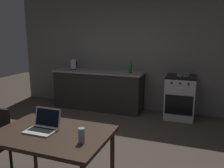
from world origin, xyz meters
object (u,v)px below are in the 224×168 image
at_px(dining_table, 52,139).
at_px(electric_kettle, 73,65).
at_px(laptop, 43,126).
at_px(frying_pan, 183,75).
at_px(drinking_glass, 81,135).
at_px(bottle, 131,68).
at_px(stove_oven, 180,97).

xyz_separation_m(dining_table, electric_kettle, (-1.45, 3.04, 0.36)).
distance_m(laptop, electric_kettle, 3.32).
bearing_deg(frying_pan, drinking_glass, -102.89).
bearing_deg(dining_table, electric_kettle, 115.54).
bearing_deg(bottle, drinking_glass, -82.58).
relative_size(electric_kettle, bottle, 0.94).
bearing_deg(dining_table, bottle, 89.92).
height_order(dining_table, electric_kettle, electric_kettle).
bearing_deg(laptop, drinking_glass, -13.55).
relative_size(stove_oven, frying_pan, 2.09).
bearing_deg(electric_kettle, laptop, -66.26).
xyz_separation_m(electric_kettle, bottle, (1.46, -0.05, 0.01)).
height_order(stove_oven, laptop, laptop).
height_order(electric_kettle, drinking_glass, electric_kettle).
bearing_deg(stove_oven, frying_pan, -40.61).
relative_size(laptop, drinking_glass, 2.18).
bearing_deg(bottle, electric_kettle, 178.03).
height_order(stove_oven, drinking_glass, stove_oven).
bearing_deg(dining_table, laptop, 176.65).
relative_size(dining_table, drinking_glass, 8.31).
relative_size(laptop, frying_pan, 0.73).
height_order(dining_table, bottle, bottle).
xyz_separation_m(stove_oven, bottle, (-1.09, -0.05, 0.58)).
bearing_deg(drinking_glass, stove_oven, 77.73).
bearing_deg(dining_table, drinking_glass, -14.49).
relative_size(electric_kettle, frying_pan, 0.56).
bearing_deg(drinking_glass, bottle, 97.42).
relative_size(dining_table, electric_kettle, 5.00).
height_order(bottle, frying_pan, bottle).
bearing_deg(frying_pan, stove_oven, 139.39).
bearing_deg(stove_oven, laptop, -111.76).
distance_m(dining_table, drinking_glass, 0.45).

